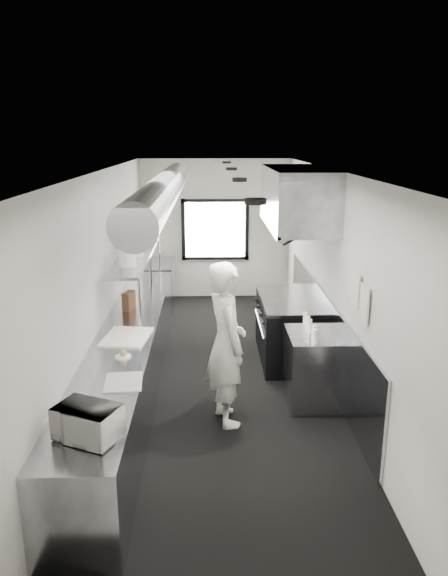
{
  "coord_description": "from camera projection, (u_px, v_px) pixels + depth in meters",
  "views": [
    {
      "loc": [
        -0.13,
        -6.82,
        3.21
      ],
      "look_at": [
        0.06,
        -0.2,
        1.35
      ],
      "focal_mm": 33.67,
      "sensor_mm": 36.0,
      "label": 1
    }
  ],
  "objects": [
    {
      "name": "floor",
      "position": [
        219.0,
        378.0,
        7.43
      ],
      "size": [
        3.0,
        8.0,
        0.01
      ],
      "primitive_type": "cube",
      "color": "black",
      "rests_on": "ground"
    },
    {
      "name": "ceiling",
      "position": [
        219.0,
        171.0,
        6.68
      ],
      "size": [
        3.0,
        8.0,
        0.01
      ],
      "primitive_type": "cube",
      "color": "beige",
      "rests_on": "wall_back"
    },
    {
      "name": "wall_back",
      "position": [
        215.0,
        230.0,
        10.9
      ],
      "size": [
        3.0,
        0.02,
        2.8
      ],
      "primitive_type": "cube",
      "color": "beige",
      "rests_on": "floor"
    },
    {
      "name": "wall_front",
      "position": [
        233.0,
        453.0,
        3.21
      ],
      "size": [
        3.0,
        0.02,
        2.8
      ],
      "primitive_type": "cube",
      "color": "beige",
      "rests_on": "floor"
    },
    {
      "name": "wall_left",
      "position": [
        104.0,
        281.0,
        7.01
      ],
      "size": [
        0.02,
        8.0,
        2.8
      ],
      "primitive_type": "cube",
      "color": "beige",
      "rests_on": "floor"
    },
    {
      "name": "wall_right",
      "position": [
        333.0,
        279.0,
        7.1
      ],
      "size": [
        0.02,
        8.0,
        2.8
      ],
      "primitive_type": "cube",
      "color": "beige",
      "rests_on": "floor"
    },
    {
      "name": "wall_cladding",
      "position": [
        324.0,
        332.0,
        7.61
      ],
      "size": [
        0.03,
        5.5,
        1.1
      ],
      "primitive_type": "cube",
      "color": "gray",
      "rests_on": "wall_right"
    },
    {
      "name": "hvac_duct",
      "position": [
        165.0,
        189.0,
        7.11
      ],
      "size": [
        0.4,
        6.4,
        0.4
      ],
      "primitive_type": "cylinder",
      "rotation": [
        1.57,
        0.0,
        0.0
      ],
      "color": "gray",
      "rests_on": "ceiling"
    },
    {
      "name": "service_window",
      "position": [
        215.0,
        230.0,
        10.87
      ],
      "size": [
        1.36,
        0.05,
        1.25
      ],
      "color": "white",
      "rests_on": "wall_back"
    },
    {
      "name": "exhaust_hood",
      "position": [
        297.0,
        198.0,
        7.49
      ],
      "size": [
        0.81,
        2.2,
        0.88
      ],
      "color": "gray",
      "rests_on": "ceiling"
    },
    {
      "name": "prep_counter",
      "position": [
        129.0,
        364.0,
        6.8
      ],
      "size": [
        0.7,
        6.0,
        0.9
      ],
      "primitive_type": "cube",
      "color": "gray",
      "rests_on": "floor"
    },
    {
      "name": "pass_shelf",
      "position": [
        137.0,
        255.0,
        7.95
      ],
      "size": [
        0.45,
        3.0,
        0.68
      ],
      "color": "gray",
      "rests_on": "prep_counter"
    },
    {
      "name": "range",
      "position": [
        288.0,
        328.0,
        8.01
      ],
      "size": [
        0.88,
        1.6,
        0.94
      ],
      "color": "black",
      "rests_on": "floor"
    },
    {
      "name": "bottle_station",
      "position": [
        313.0,
        368.0,
        6.67
      ],
      "size": [
        0.65,
        0.8,
        0.9
      ],
      "primitive_type": "cube",
      "color": "gray",
      "rests_on": "floor"
    },
    {
      "name": "far_work_table",
      "position": [
        156.0,
        286.0,
        10.36
      ],
      "size": [
        0.7,
        1.2,
        0.9
      ],
      "primitive_type": "cube",
      "color": "gray",
      "rests_on": "floor"
    },
    {
      "name": "notice_sheet_a",
      "position": [
        356.0,
        290.0,
        5.89
      ],
      "size": [
        0.02,
        0.28,
        0.38
      ],
      "primitive_type": "cube",
      "color": "silver",
      "rests_on": "wall_right"
    },
    {
      "name": "notice_sheet_b",
      "position": [
        364.0,
        304.0,
        5.56
      ],
      "size": [
        0.02,
        0.28,
        0.38
      ],
      "primitive_type": "cube",
      "color": "silver",
      "rests_on": "wall_right"
    },
    {
      "name": "line_cook",
      "position": [
        226.0,
        344.0,
        6.1
      ],
      "size": [
        0.63,
        0.79,
        1.91
      ],
      "primitive_type": "imported",
      "rotation": [
        0.0,
        0.0,
        1.85
      ],
      "color": "silver",
      "rests_on": "floor"
    },
    {
      "name": "microwave",
      "position": [
        87.0,
        422.0,
        4.25
      ],
      "size": [
        0.56,
        0.5,
        0.27
      ],
      "primitive_type": "imported",
      "rotation": [
        0.0,
        0.0,
        -0.42
      ],
      "color": "silver",
      "rests_on": "prep_counter"
    },
    {
      "name": "deli_tub_a",
      "position": [
        73.0,
        406.0,
        4.69
      ],
      "size": [
        0.18,
        0.18,
        0.1
      ],
      "primitive_type": "cylinder",
      "rotation": [
        0.0,
        0.0,
        -0.35
      ],
      "color": "#AEB8A9",
      "rests_on": "prep_counter"
    },
    {
      "name": "deli_tub_b",
      "position": [
        82.0,
        402.0,
        4.77
      ],
      "size": [
        0.14,
        0.14,
        0.1
      ],
      "primitive_type": "cylinder",
      "rotation": [
        0.0,
        0.0,
        -0.04
      ],
      "color": "#AEB8A9",
      "rests_on": "prep_counter"
    },
    {
      "name": "newspaper",
      "position": [
        123.0,
        382.0,
        5.26
      ],
      "size": [
        0.4,
        0.48,
        0.01
      ],
      "primitive_type": "cube",
      "rotation": [
        0.0,
        0.0,
        0.09
      ],
      "color": "white",
      "rests_on": "prep_counter"
    },
    {
      "name": "small_plate",
      "position": [
        123.0,
        357.0,
        5.86
      ],
      "size": [
        0.23,
        0.23,
        0.01
      ],
      "primitive_type": "cylinder",
      "rotation": [
        0.0,
        0.0,
        -0.39
      ],
      "color": "white",
      "rests_on": "prep_counter"
    },
    {
      "name": "pastry",
      "position": [
        123.0,
        353.0,
        5.84
      ],
      "size": [
        0.08,
        0.08,
        0.08
      ],
      "primitive_type": "sphere",
      "color": "tan",
      "rests_on": "small_plate"
    },
    {
      "name": "cutting_board",
      "position": [
        127.0,
        337.0,
        6.42
      ],
      "size": [
        0.59,
        0.73,
        0.02
      ],
      "primitive_type": "cube",
      "rotation": [
        0.0,
        0.0,
        -0.13
      ],
      "color": "white",
      "rests_on": "prep_counter"
    },
    {
      "name": "knife_block",
      "position": [
        129.0,
        301.0,
        7.45
      ],
      "size": [
        0.17,
        0.25,
        0.25
      ],
      "primitive_type": "cube",
      "rotation": [
        0.0,
        0.0,
        -0.3
      ],
      "color": "#53311D",
      "rests_on": "prep_counter"
    },
    {
      "name": "plate_stack_a",
      "position": [
        127.0,
        256.0,
        7.07
      ],
      "size": [
        0.27,
        0.27,
        0.27
      ],
      "primitive_type": "cylinder",
      "rotation": [
        0.0,
        0.0,
        0.18
      ],
      "color": "white",
      "rests_on": "pass_shelf"
    },
    {
      "name": "plate_stack_b",
      "position": [
        135.0,
        245.0,
        7.66
      ],
      "size": [
        0.32,
        0.32,
        0.31
      ],
      "primitive_type": "cylinder",
      "rotation": [
        0.0,
        0.0,
        0.42
      ],
      "color": "white",
      "rests_on": "pass_shelf"
    },
    {
      "name": "plate_stack_c",
      "position": [
        138.0,
        239.0,
        8.09
      ],
      "size": [
        0.23,
        0.23,
        0.31
      ],
      "primitive_type": "cylinder",
      "rotation": [
        0.0,
        0.0,
        -0.04
      ],
      "color": "white",
      "rests_on": "pass_shelf"
    },
    {
      "name": "plate_stack_d",
      "position": [
        143.0,
        231.0,
        8.58
      ],
      "size": [
        0.32,
        0.32,
        0.37
      ],
      "primitive_type": "cylinder",
      "rotation": [
        0.0,
        0.0,
        -0.42
      ],
      "color": "white",
      "rests_on": "pass_shelf"
    },
    {
      "name": "squeeze_bottle_a",
      "position": [
        315.0,
        336.0,
        6.23
      ],
      "size": [
        0.07,
        0.07,
        0.17
      ],
      "primitive_type": "cylinder",
      "rotation": [
        0.0,
        0.0,
        -0.35
      ],
      "color": "white",
      "rests_on": "bottle_station"
    },
    {
      "name": "squeeze_bottle_b",
      "position": [
        314.0,
        332.0,
        6.35
      ],
      "size": [
        0.07,
        0.07,
        0.18
      ],
      "primitive_type": "cylinder",
      "rotation": [
        0.0,
        0.0,
        -0.16
      ],
      "color": "white",
      "rests_on": "bottle_station"
    },
    {
      "name": "squeeze_bottle_c",
      "position": [
        310.0,
        326.0,
        6.56
      ],
      "size": [
        0.06,
        0.06,
        0.17
      ],
      "primitive_type": "cylinder",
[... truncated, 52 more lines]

